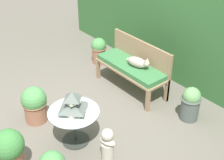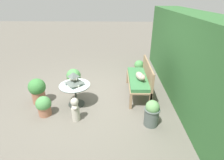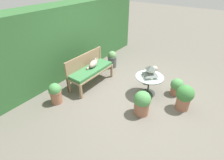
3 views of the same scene
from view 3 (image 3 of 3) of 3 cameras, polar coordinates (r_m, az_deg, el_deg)
The scene contains 13 objects.
ground at distance 4.93m, azimuth 6.02°, elevation -4.67°, with size 30.00×30.00×0.00m, color #666056.
foliage_hedge_back at distance 5.89m, azimuth -15.20°, elevation 12.56°, with size 6.40×0.86×2.13m, color #336633.
garden_bench at distance 5.14m, azimuth -6.79°, elevation 2.94°, with size 1.45×0.53×0.53m.
bench_backrest at distance 5.20m, azimuth -8.95°, elevation 5.76°, with size 1.45×0.06×0.92m.
cat at distance 5.18m, azimuth -6.10°, elevation 5.38°, with size 0.52×0.27×0.22m.
patio_table at distance 4.80m, azimuth 12.05°, elevation -0.07°, with size 0.74×0.74×0.55m.
pagoda_birdhouse at distance 4.67m, azimuth 12.41°, elevation 2.59°, with size 0.37×0.37×0.33m.
garden_bust at distance 5.41m, azimuth 13.50°, elevation 1.82°, with size 0.27×0.19×0.56m.
potted_plant_path_edge at distance 5.11m, azimuth 20.36°, elevation -1.99°, with size 0.35×0.35×0.47m.
potted_plant_hedge_corner at distance 4.18m, azimuth 9.78°, elevation -7.29°, with size 0.41×0.41×0.62m.
potted_plant_table_far at distance 4.68m, azimuth -18.00°, elevation -3.96°, with size 0.32×0.32×0.57m.
potted_plant_table_near at distance 6.17m, azimuth 0.06°, elevation 6.88°, with size 0.34×0.34×0.59m.
potted_plant_patio_mid at distance 4.58m, azimuth 22.57°, elevation -5.03°, with size 0.42×0.42×0.66m.
Camera 3 is at (-3.48, -1.88, 2.95)m, focal length 28.00 mm.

